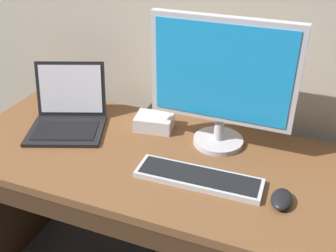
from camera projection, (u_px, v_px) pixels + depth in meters
The scene contains 6 objects.
desk at pixel (145, 200), 1.62m from camera, with size 1.47×0.67×0.73m.
laptop_black at pixel (68, 116), 1.66m from camera, with size 0.39×0.39×0.24m.
external_monitor at pixel (222, 80), 1.41m from camera, with size 0.54×0.20×0.51m.
wired_keyboard at pixel (198, 178), 1.36m from camera, with size 0.44×0.13×0.02m.
computer_mouse at pixel (282, 199), 1.25m from camera, with size 0.07×0.11×0.03m, color black.
external_drive_box at pixel (154, 122), 1.65m from camera, with size 0.15×0.11×0.06m, color silver.
Camera 1 is at (0.54, -1.13, 1.58)m, focal length 42.08 mm.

